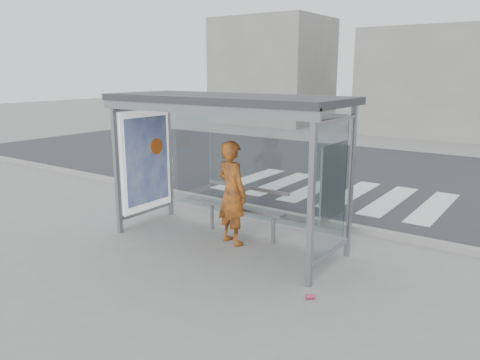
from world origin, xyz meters
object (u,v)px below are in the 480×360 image
object	(u,v)px
bus_shelter	(210,131)
person	(232,193)
soda_can	(310,297)
bench	(242,207)

from	to	relation	value
bus_shelter	person	xyz separation A→B (m)	(0.45, 0.02, -1.06)
person	soda_can	bearing A→B (deg)	168.64
bus_shelter	bench	xyz separation A→B (m)	(0.38, 0.44, -1.43)
bus_shelter	person	distance (m)	1.15
bench	soda_can	bearing A→B (deg)	-35.03
person	soda_can	world-z (taller)	person
bench	person	bearing A→B (deg)	-80.05
person	soda_can	size ratio (longest dim) A/B	14.93
bus_shelter	soda_can	bearing A→B (deg)	-23.16
bus_shelter	person	bearing A→B (deg)	2.03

